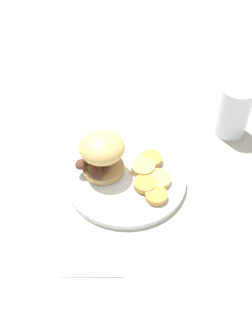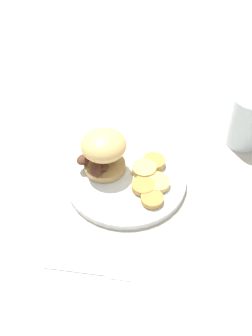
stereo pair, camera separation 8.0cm
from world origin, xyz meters
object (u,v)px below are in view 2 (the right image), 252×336
(dinner_plate, at_px, (126,179))
(sandwich, at_px, (103,151))
(drinking_glass, at_px, (246,122))
(fork, at_px, (92,270))

(dinner_plate, height_order, sandwich, sandwich)
(dinner_plate, height_order, drinking_glass, drinking_glass)
(fork, bearing_deg, sandwich, -10.02)
(drinking_glass, bearing_deg, sandwich, 100.85)
(sandwich, bearing_deg, drinking_glass, -79.15)
(dinner_plate, distance_m, fork, 0.22)
(dinner_plate, bearing_deg, drinking_glass, -71.92)
(sandwich, distance_m, drinking_glass, 0.33)
(sandwich, height_order, fork, sandwich)
(sandwich, distance_m, fork, 0.24)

